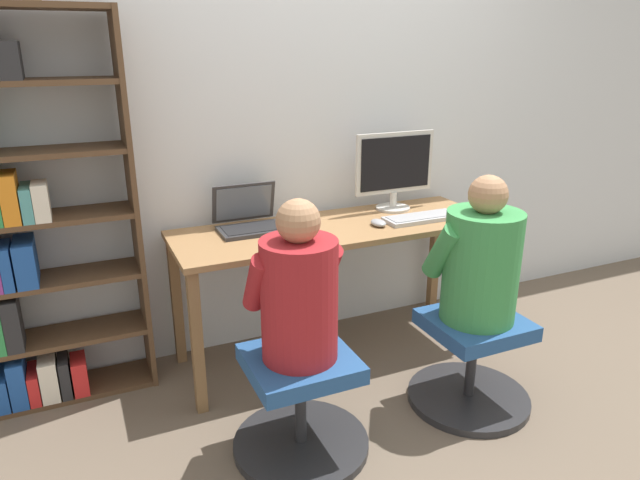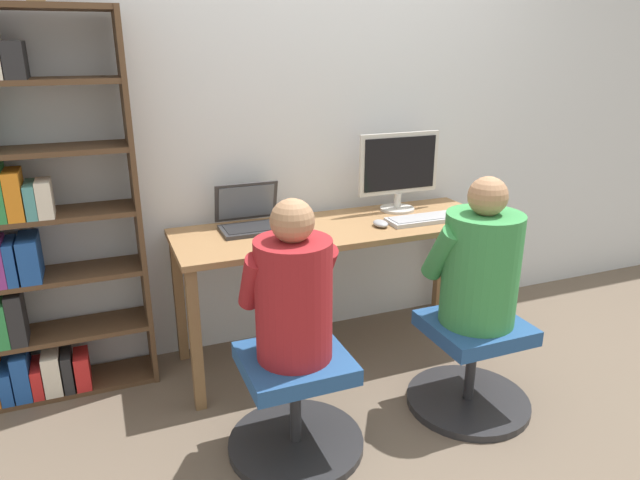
% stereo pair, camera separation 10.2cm
% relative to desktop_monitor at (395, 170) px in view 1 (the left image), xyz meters
% --- Properties ---
extents(ground_plane, '(14.00, 14.00, 0.00)m').
position_rel_desktop_monitor_xyz_m(ground_plane, '(-0.43, -0.43, -0.97)').
color(ground_plane, brown).
extents(wall_back, '(10.00, 0.05, 2.60)m').
position_rel_desktop_monitor_xyz_m(wall_back, '(-0.43, 0.20, 0.33)').
color(wall_back, silver).
rests_on(wall_back, ground_plane).
extents(desk, '(1.71, 0.57, 0.74)m').
position_rel_desktop_monitor_xyz_m(desk, '(-0.43, -0.15, -0.32)').
color(desk, olive).
rests_on(desk, ground_plane).
extents(desktop_monitor, '(0.48, 0.20, 0.44)m').
position_rel_desktop_monitor_xyz_m(desktop_monitor, '(0.00, 0.00, 0.00)').
color(desktop_monitor, beige).
rests_on(desktop_monitor, desk).
extents(laptop, '(0.33, 0.27, 0.22)m').
position_rel_desktop_monitor_xyz_m(laptop, '(-0.86, -0.02, -0.18)').
color(laptop, '#2D2D30').
rests_on(laptop, desk).
extents(keyboard, '(0.42, 0.15, 0.03)m').
position_rel_desktop_monitor_xyz_m(keyboard, '(0.03, -0.24, -0.22)').
color(keyboard, '#B2B2B7').
rests_on(keyboard, desk).
extents(computer_mouse_by_keyboard, '(0.07, 0.10, 0.03)m').
position_rel_desktop_monitor_xyz_m(computer_mouse_by_keyboard, '(-0.23, -0.24, -0.21)').
color(computer_mouse_by_keyboard, '#99999E').
rests_on(computer_mouse_by_keyboard, desk).
extents(office_chair_left, '(0.58, 0.58, 0.44)m').
position_rel_desktop_monitor_xyz_m(office_chair_left, '(-0.05, -0.84, -0.76)').
color(office_chair_left, '#262628').
rests_on(office_chair_left, ground_plane).
extents(office_chair_right, '(0.58, 0.58, 0.44)m').
position_rel_desktop_monitor_xyz_m(office_chair_right, '(-0.91, -0.82, -0.76)').
color(office_chair_right, '#262628').
rests_on(office_chair_right, ground_plane).
extents(person_at_monitor, '(0.41, 0.35, 0.67)m').
position_rel_desktop_monitor_xyz_m(person_at_monitor, '(-0.05, -0.84, -0.24)').
color(person_at_monitor, '#388C47').
rests_on(person_at_monitor, office_chair_left).
extents(person_at_laptop, '(0.37, 0.33, 0.66)m').
position_rel_desktop_monitor_xyz_m(person_at_laptop, '(-0.91, -0.82, -0.24)').
color(person_at_laptop, maroon).
rests_on(person_at_laptop, office_chair_right).
extents(bookshelf, '(0.89, 0.26, 1.80)m').
position_rel_desktop_monitor_xyz_m(bookshelf, '(-1.96, 0.01, -0.11)').
color(bookshelf, '#513823').
rests_on(bookshelf, ground_plane).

